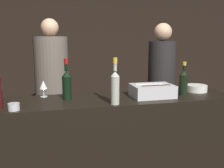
{
  "coord_description": "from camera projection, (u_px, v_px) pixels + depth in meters",
  "views": [
    {
      "loc": [
        -0.51,
        -1.78,
        1.55
      ],
      "look_at": [
        0.0,
        0.29,
        1.16
      ],
      "focal_mm": 40.0,
      "sensor_mm": 36.0,
      "label": 1
    }
  ],
  "objects": [
    {
      "name": "champagne_bottle",
      "position": [
        184.0,
        81.0,
        2.27
      ],
      "size": [
        0.08,
        0.08,
        0.31
      ],
      "color": "black",
      "rests_on": "bar_counter"
    },
    {
      "name": "bowl_white",
      "position": [
        196.0,
        88.0,
        2.44
      ],
      "size": [
        0.21,
        0.21,
        0.06
      ],
      "color": "silver",
      "rests_on": "bar_counter"
    },
    {
      "name": "person_blond_tee",
      "position": [
        52.0,
        85.0,
        3.07
      ],
      "size": [
        0.41,
        0.41,
        1.79
      ],
      "rotation": [
        0.0,
        0.0,
        1.56
      ],
      "color": "black",
      "rests_on": "ground_plane"
    },
    {
      "name": "wine_glass",
      "position": [
        43.0,
        85.0,
        2.2
      ],
      "size": [
        0.07,
        0.07,
        0.15
      ],
      "color": "silver",
      "rests_on": "bar_counter"
    },
    {
      "name": "red_wine_bottle_burgundy",
      "position": [
        67.0,
        83.0,
        2.11
      ],
      "size": [
        0.08,
        0.08,
        0.35
      ],
      "color": "black",
      "rests_on": "bar_counter"
    },
    {
      "name": "bar_counter",
      "position": [
        113.0,
        154.0,
        2.26
      ],
      "size": [
        2.16,
        0.54,
        1.04
      ],
      "color": "black",
      "rests_on": "ground_plane"
    },
    {
      "name": "candle_votive",
      "position": [
        14.0,
        107.0,
        1.79
      ],
      "size": [
        0.08,
        0.08,
        0.05
      ],
      "color": "silver",
      "rests_on": "bar_counter"
    },
    {
      "name": "wall_back_chalkboard",
      "position": [
        79.0,
        47.0,
        4.53
      ],
      "size": [
        6.4,
        0.06,
        2.8
      ],
      "color": "black",
      "rests_on": "ground_plane"
    },
    {
      "name": "ice_bin_with_bottles",
      "position": [
        152.0,
        90.0,
        2.21
      ],
      "size": [
        0.36,
        0.26,
        0.12
      ],
      "color": "silver",
      "rests_on": "bar_counter"
    },
    {
      "name": "person_in_hoodie",
      "position": [
        161.0,
        86.0,
        3.04
      ],
      "size": [
        0.32,
        0.32,
        1.73
      ],
      "rotation": [
        0.0,
        0.0,
        -2.69
      ],
      "color": "black",
      "rests_on": "ground_plane"
    },
    {
      "name": "rose_wine_bottle",
      "position": [
        115.0,
        85.0,
        1.94
      ],
      "size": [
        0.07,
        0.07,
        0.37
      ],
      "color": "#B2B7AD",
      "rests_on": "bar_counter"
    }
  ]
}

